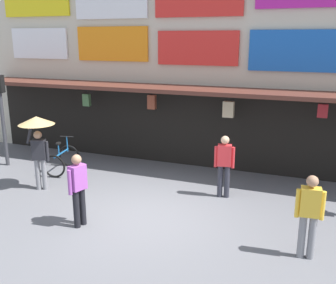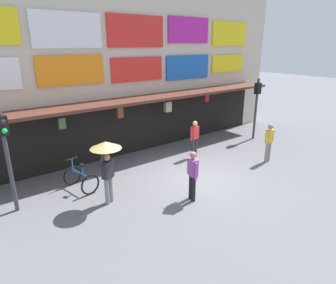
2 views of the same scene
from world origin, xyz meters
The scene contains 8 objects.
ground_plane centered at (0.00, 0.00, 0.00)m, with size 80.00×80.00×0.00m, color slate.
shopfront centered at (0.00, 4.57, 3.96)m, with size 18.00×2.60×8.00m.
traffic_light_near centered at (-5.86, 1.78, 2.14)m, with size 0.33×0.35×3.20m.
bicycle_parked centered at (-3.76, 1.89, 0.39)m, with size 0.93×1.28×1.05m.
pedestrian_with_umbrella centered at (-3.40, 0.45, 1.64)m, with size 0.96×0.96×2.08m.
pedestrian_in_black centered at (-1.17, -1.03, 0.95)m, with size 0.31×0.51×1.68m.
pedestrian_in_blue centered at (3.62, -0.59, 0.95)m, with size 0.53×0.25×1.68m.
pedestrian_in_yellow centered at (1.46, 1.74, 0.95)m, with size 0.52×0.28×1.68m.
Camera 1 is at (3.52, -7.74, 4.11)m, focal length 41.29 mm.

